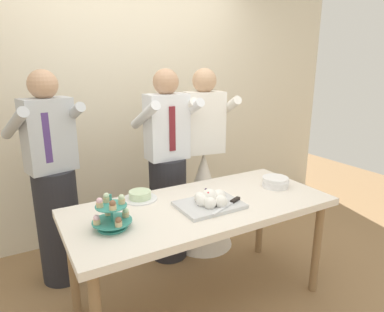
{
  "coord_description": "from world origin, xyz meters",
  "views": [
    {
      "loc": [
        -1.11,
        -1.82,
        1.7
      ],
      "look_at": [
        0.01,
        0.15,
        1.07
      ],
      "focal_mm": 31.65,
      "sensor_mm": 36.0,
      "label": 1
    }
  ],
  "objects_px": {
    "dessert_table": "(201,214)",
    "round_cake": "(140,196)",
    "main_cake_tray": "(210,201)",
    "person_guest": "(55,192)",
    "plate_stack": "(276,182)",
    "person_groom": "(168,178)",
    "person_bride": "(203,187)",
    "cupcake_stand": "(112,215)"
  },
  "relations": [
    {
      "from": "main_cake_tray",
      "to": "person_groom",
      "type": "height_order",
      "value": "person_groom"
    },
    {
      "from": "person_guest",
      "to": "person_groom",
      "type": "bearing_deg",
      "value": -8.06
    },
    {
      "from": "dessert_table",
      "to": "cupcake_stand",
      "type": "distance_m",
      "value": 0.65
    },
    {
      "from": "main_cake_tray",
      "to": "person_guest",
      "type": "distance_m",
      "value": 1.22
    },
    {
      "from": "person_bride",
      "to": "person_guest",
      "type": "bearing_deg",
      "value": 175.46
    },
    {
      "from": "round_cake",
      "to": "person_groom",
      "type": "bearing_deg",
      "value": 44.53
    },
    {
      "from": "main_cake_tray",
      "to": "round_cake",
      "type": "bearing_deg",
      "value": 136.01
    },
    {
      "from": "dessert_table",
      "to": "round_cake",
      "type": "distance_m",
      "value": 0.45
    },
    {
      "from": "person_groom",
      "to": "person_guest",
      "type": "distance_m",
      "value": 0.91
    },
    {
      "from": "cupcake_stand",
      "to": "person_groom",
      "type": "xyz_separation_m",
      "value": [
        0.7,
        0.72,
        -0.11
      ]
    },
    {
      "from": "main_cake_tray",
      "to": "person_groom",
      "type": "bearing_deg",
      "value": 86.62
    },
    {
      "from": "dessert_table",
      "to": "round_cake",
      "type": "height_order",
      "value": "round_cake"
    },
    {
      "from": "person_guest",
      "to": "cupcake_stand",
      "type": "bearing_deg",
      "value": -77.15
    },
    {
      "from": "main_cake_tray",
      "to": "person_groom",
      "type": "xyz_separation_m",
      "value": [
        0.04,
        0.75,
        -0.07
      ]
    },
    {
      "from": "cupcake_stand",
      "to": "main_cake_tray",
      "type": "relative_size",
      "value": 0.54
    },
    {
      "from": "cupcake_stand",
      "to": "person_groom",
      "type": "height_order",
      "value": "person_groom"
    },
    {
      "from": "plate_stack",
      "to": "person_groom",
      "type": "height_order",
      "value": "person_groom"
    },
    {
      "from": "person_groom",
      "to": "person_guest",
      "type": "bearing_deg",
      "value": 171.94
    },
    {
      "from": "dessert_table",
      "to": "main_cake_tray",
      "type": "height_order",
      "value": "main_cake_tray"
    },
    {
      "from": "cupcake_stand",
      "to": "main_cake_tray",
      "type": "distance_m",
      "value": 0.66
    },
    {
      "from": "cupcake_stand",
      "to": "person_guest",
      "type": "height_order",
      "value": "person_guest"
    },
    {
      "from": "main_cake_tray",
      "to": "person_bride",
      "type": "distance_m",
      "value": 0.91
    },
    {
      "from": "cupcake_stand",
      "to": "main_cake_tray",
      "type": "xyz_separation_m",
      "value": [
        0.66,
        -0.02,
        -0.04
      ]
    },
    {
      "from": "person_bride",
      "to": "person_guest",
      "type": "xyz_separation_m",
      "value": [
        -1.27,
        0.1,
        0.16
      ]
    },
    {
      "from": "plate_stack",
      "to": "dessert_table",
      "type": "bearing_deg",
      "value": 179.89
    },
    {
      "from": "main_cake_tray",
      "to": "plate_stack",
      "type": "xyz_separation_m",
      "value": [
        0.64,
        0.07,
        -0.0
      ]
    },
    {
      "from": "dessert_table",
      "to": "person_bride",
      "type": "xyz_separation_m",
      "value": [
        0.45,
        0.7,
        -0.12
      ]
    },
    {
      "from": "person_bride",
      "to": "main_cake_tray",
      "type": "bearing_deg",
      "value": -118.6
    },
    {
      "from": "main_cake_tray",
      "to": "person_groom",
      "type": "relative_size",
      "value": 0.26
    },
    {
      "from": "person_groom",
      "to": "main_cake_tray",
      "type": "bearing_deg",
      "value": -93.38
    },
    {
      "from": "main_cake_tray",
      "to": "round_cake",
      "type": "xyz_separation_m",
      "value": [
        -0.36,
        0.35,
        -0.01
      ]
    },
    {
      "from": "plate_stack",
      "to": "person_bride",
      "type": "xyz_separation_m",
      "value": [
        -0.22,
        0.71,
        -0.23
      ]
    },
    {
      "from": "person_groom",
      "to": "person_bride",
      "type": "bearing_deg",
      "value": 3.9
    },
    {
      "from": "plate_stack",
      "to": "person_groom",
      "type": "relative_size",
      "value": 0.12
    },
    {
      "from": "main_cake_tray",
      "to": "person_guest",
      "type": "relative_size",
      "value": 0.26
    },
    {
      "from": "plate_stack",
      "to": "round_cake",
      "type": "xyz_separation_m",
      "value": [
        -1.0,
        0.28,
        -0.01
      ]
    },
    {
      "from": "plate_stack",
      "to": "person_groom",
      "type": "xyz_separation_m",
      "value": [
        -0.6,
        0.68,
        -0.07
      ]
    },
    {
      "from": "cupcake_stand",
      "to": "main_cake_tray",
      "type": "bearing_deg",
      "value": -2.15
    },
    {
      "from": "round_cake",
      "to": "plate_stack",
      "type": "bearing_deg",
      "value": -15.67
    },
    {
      "from": "cupcake_stand",
      "to": "round_cake",
      "type": "distance_m",
      "value": 0.44
    },
    {
      "from": "person_groom",
      "to": "person_bride",
      "type": "height_order",
      "value": "same"
    },
    {
      "from": "person_bride",
      "to": "person_guest",
      "type": "height_order",
      "value": "same"
    }
  ]
}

